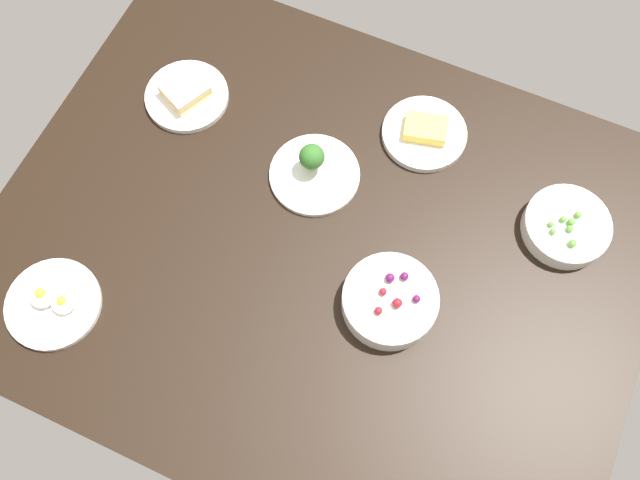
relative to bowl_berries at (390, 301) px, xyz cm
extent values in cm
cube|color=black|center=(16.98, -6.06, -4.63)|extent=(127.36, 101.08, 4.00)
cylinder|color=white|center=(0.01, 0.01, -0.38)|extent=(17.99, 17.99, 4.50)
torus|color=white|center=(0.01, 0.01, 1.87)|extent=(18.07, 18.07, 0.80)
sphere|color=#59144C|center=(-0.76, -4.63, 2.66)|extent=(1.60, 1.60, 1.60)
sphere|color=maroon|center=(1.11, 3.45, 2.61)|extent=(1.49, 1.49, 1.49)
sphere|color=maroon|center=(-1.47, 0.75, 2.80)|extent=(1.87, 1.87, 1.87)
sphere|color=#59144C|center=(1.54, -3.23, 2.74)|extent=(1.75, 1.75, 1.75)
sphere|color=#59144C|center=(-4.37, -1.50, 2.61)|extent=(1.48, 1.48, 1.48)
sphere|color=maroon|center=(1.74, -0.27, 2.58)|extent=(1.43, 1.43, 1.43)
cylinder|color=white|center=(24.09, -19.25, -2.07)|extent=(18.47, 18.47, 1.12)
torus|color=#B7B7BC|center=(24.09, -19.25, -1.51)|extent=(16.76, 16.76, 0.50)
cylinder|color=#9EBC72|center=(25.13, -20.27, -0.21)|extent=(1.82, 1.82, 2.60)
sphere|color=#2D6023|center=(25.13, -20.27, 3.04)|extent=(5.19, 5.19, 5.19)
cylinder|color=#9EBC72|center=(24.92, -20.68, -0.56)|extent=(1.13, 1.13, 1.89)
sphere|color=#2D6023|center=(24.92, -20.68, 1.59)|extent=(3.23, 3.23, 3.23)
cylinder|color=white|center=(56.75, -25.20, -1.96)|extent=(17.81, 17.81, 1.33)
torus|color=#B7B7BC|center=(56.75, -25.20, -1.30)|extent=(16.17, 16.17, 0.50)
cube|color=beige|center=(56.75, -25.20, -0.70)|extent=(10.76, 11.02, 1.20)
cube|color=#E5B24C|center=(56.75, -25.20, 0.30)|extent=(10.76, 11.02, 0.80)
cube|color=beige|center=(56.75, -25.20, 1.30)|extent=(10.76, 11.02, 1.20)
cylinder|color=white|center=(-25.77, -28.32, -0.83)|extent=(16.83, 16.83, 3.60)
torus|color=white|center=(-25.77, -28.32, 0.97)|extent=(16.96, 16.96, 0.80)
sphere|color=#599E38|center=(-24.42, -28.34, 1.61)|extent=(1.29, 1.29, 1.29)
sphere|color=#599E38|center=(-26.18, -26.92, 1.67)|extent=(1.39, 1.39, 1.39)
sphere|color=#599E38|center=(-26.01, -28.35, 1.71)|extent=(1.48, 1.48, 1.48)
sphere|color=#599E38|center=(-27.47, -24.18, 1.75)|extent=(1.56, 1.56, 1.56)
sphere|color=#599E38|center=(-26.78, -30.44, 1.66)|extent=(1.37, 1.37, 1.37)
sphere|color=#599E38|center=(-22.58, -26.41, 1.56)|extent=(1.19, 1.19, 1.19)
sphere|color=#599E38|center=(-23.40, -25.09, 1.58)|extent=(1.21, 1.21, 1.21)
cylinder|color=white|center=(7.10, -37.26, -1.85)|extent=(17.68, 17.68, 1.56)
torus|color=#B7B7BC|center=(7.10, -37.26, -1.07)|extent=(16.06, 16.06, 0.50)
cube|color=#F2D14C|center=(7.10, -37.26, 0.22)|extent=(9.88, 7.98, 2.58)
cylinder|color=white|center=(57.88, 25.97, -1.99)|extent=(18.07, 18.07, 1.28)
torus|color=#B7B7BC|center=(57.88, 25.97, -1.35)|extent=(16.41, 16.41, 0.50)
ellipsoid|color=white|center=(55.39, 25.17, -0.09)|extent=(4.57, 4.57, 2.51)
sphere|color=yellow|center=(55.39, 25.17, 1.04)|extent=(1.83, 1.83, 1.83)
ellipsoid|color=white|center=(59.59, 25.52, 0.05)|extent=(5.09, 5.09, 2.80)
sphere|color=yellow|center=(59.59, 25.52, 1.31)|extent=(2.04, 2.04, 2.04)
camera|label=1|loc=(-3.61, 39.95, 123.80)|focal=38.93mm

